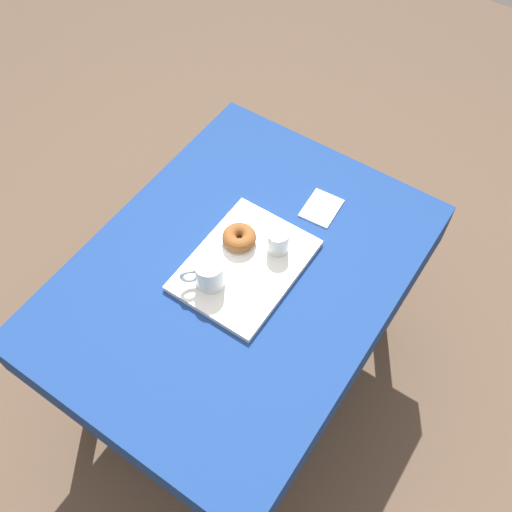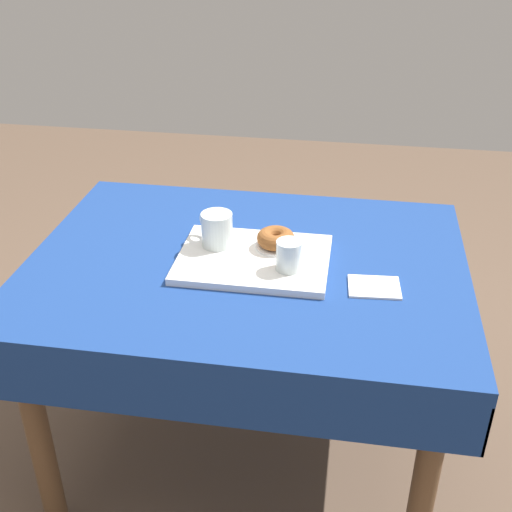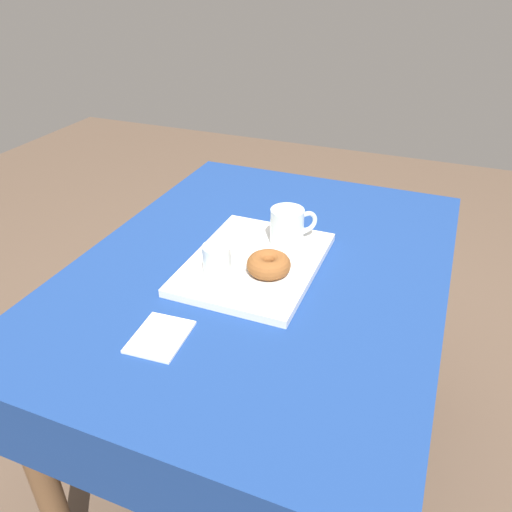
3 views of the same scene
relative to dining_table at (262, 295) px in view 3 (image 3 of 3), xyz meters
The scene contains 8 objects.
ground_plane 0.63m from the dining_table, ahead, with size 6.00×6.00×0.00m, color brown.
dining_table is the anchor object (origin of this frame).
serving_tray 0.11m from the dining_table, 153.23° to the left, with size 0.40×0.31×0.02m, color white.
tea_mug_left 0.19m from the dining_table, 21.99° to the right, with size 0.11×0.11×0.10m.
water_glass_near 0.21m from the dining_table, 152.65° to the left, with size 0.07×0.07×0.08m.
donut_plate_left 0.15m from the dining_table, 148.35° to the right, with size 0.11×0.11×0.01m, color white.
sugar_donut_left 0.17m from the dining_table, 148.35° to the right, with size 0.10×0.10×0.04m, color brown.
paper_napkin 0.37m from the dining_table, 165.68° to the left, with size 0.13×0.10×0.01m, color white.
Camera 3 is at (-1.00, -0.39, 1.41)m, focal length 35.19 mm.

